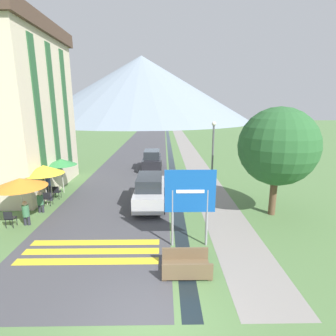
{
  "coord_description": "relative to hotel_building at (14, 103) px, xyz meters",
  "views": [
    {
      "loc": [
        0.44,
        -5.85,
        5.73
      ],
      "look_at": [
        0.68,
        10.0,
        1.95
      ],
      "focal_mm": 28.0,
      "sensor_mm": 36.0,
      "label": 1
    }
  ],
  "objects": [
    {
      "name": "ground_plane",
      "position": [
        9.39,
        8.0,
        -5.93
      ],
      "size": [
        160.0,
        160.0,
        0.0
      ],
      "primitive_type": "plane",
      "color": "#517542"
    },
    {
      "name": "road",
      "position": [
        6.89,
        18.0,
        -5.92
      ],
      "size": [
        6.4,
        60.0,
        0.01
      ],
      "color": "#424247",
      "rests_on": "ground_plane"
    },
    {
      "name": "footpath",
      "position": [
        12.99,
        18.0,
        -5.92
      ],
      "size": [
        2.2,
        60.0,
        0.01
      ],
      "color": "gray",
      "rests_on": "ground_plane"
    },
    {
      "name": "drainage_channel",
      "position": [
        10.59,
        18.0,
        -5.92
      ],
      "size": [
        0.6,
        60.0,
        0.0
      ],
      "color": "black",
      "rests_on": "ground_plane"
    },
    {
      "name": "crosswalk_marking",
      "position": [
        6.89,
        -8.31,
        -5.92
      ],
      "size": [
        5.44,
        1.84,
        0.01
      ],
      "color": "yellow",
      "rests_on": "ground_plane"
    },
    {
      "name": "mountain_distant",
      "position": [
        1.82,
        82.57,
        5.68
      ],
      "size": [
        79.81,
        79.81,
        23.21
      ],
      "color": "gray",
      "rests_on": "ground_plane"
    },
    {
      "name": "hotel_building",
      "position": [
        0.0,
        0.0,
        0.0
      ],
      "size": [
        5.53,
        8.56,
        10.97
      ],
      "color": "beige",
      "rests_on": "ground_plane"
    },
    {
      "name": "road_sign",
      "position": [
        10.88,
        -7.89,
        -3.78
      ],
      "size": [
        2.06,
        0.11,
        3.28
      ],
      "color": "gray",
      "rests_on": "ground_plane"
    },
    {
      "name": "footbridge",
      "position": [
        10.59,
        -9.71,
        -5.7
      ],
      "size": [
        1.7,
        1.1,
        0.65
      ],
      "color": "brown",
      "rests_on": "ground_plane"
    },
    {
      "name": "parked_car_near",
      "position": [
        8.99,
        -3.22,
        -5.01
      ],
      "size": [
        1.76,
        4.59,
        1.82
      ],
      "color": "#B2B2B7",
      "rests_on": "ground_plane"
    },
    {
      "name": "parked_car_far",
      "position": [
        8.74,
        5.58,
        -5.02
      ],
      "size": [
        1.7,
        3.97,
        1.82
      ],
      "color": "black",
      "rests_on": "ground_plane"
    },
    {
      "name": "cafe_chair_far_right",
      "position": [
        3.08,
        -2.16,
        -5.41
      ],
      "size": [
        0.4,
        0.4,
        0.85
      ],
      "rotation": [
        0.0,
        0.0,
        -0.45
      ],
      "color": "black",
      "rests_on": "ground_plane"
    },
    {
      "name": "cafe_chair_middle",
      "position": [
        3.02,
        -3.3,
        -5.41
      ],
      "size": [
        0.4,
        0.4,
        0.85
      ],
      "rotation": [
        0.0,
        0.0,
        -0.2
      ],
      "color": "black",
      "rests_on": "ground_plane"
    },
    {
      "name": "cafe_chair_nearest",
      "position": [
        2.42,
        -6.11,
        -5.41
      ],
      "size": [
        0.4,
        0.4,
        0.85
      ],
      "rotation": [
        0.0,
        0.0,
        0.41
      ],
      "color": "black",
      "rests_on": "ground_plane"
    },
    {
      "name": "cafe_umbrella_front_orange",
      "position": [
        2.94,
        -5.76,
        -3.78
      ],
      "size": [
        2.47,
        2.47,
        2.37
      ],
      "color": "#B7B2A8",
      "rests_on": "ground_plane"
    },
    {
      "name": "cafe_umbrella_middle_yellow",
      "position": [
        2.89,
        -3.11,
        -3.78
      ],
      "size": [
        2.25,
        2.25,
        2.4
      ],
      "color": "#B7B2A8",
      "rests_on": "ground_plane"
    },
    {
      "name": "cafe_umbrella_rear_green",
      "position": [
        3.04,
        -0.89,
        -3.81
      ],
      "size": [
        1.99,
        1.99,
        2.33
      ],
      "color": "#B7B2A8",
      "rests_on": "ground_plane"
    },
    {
      "name": "person_seated_far",
      "position": [
        3.08,
        -5.84,
        -5.24
      ],
      "size": [
        0.32,
        0.32,
        1.24
      ],
      "color": "#282833",
      "rests_on": "ground_plane"
    },
    {
      "name": "person_seated_near",
      "position": [
        3.07,
        -4.28,
        -5.26
      ],
      "size": [
        0.32,
        0.32,
        1.2
      ],
      "color": "#282833",
      "rests_on": "ground_plane"
    },
    {
      "name": "person_standing_terrace",
      "position": [
        2.74,
        -2.45,
        -4.89
      ],
      "size": [
        0.32,
        0.32,
        1.77
      ],
      "color": "#282833",
      "rests_on": "ground_plane"
    },
    {
      "name": "streetlamp",
      "position": [
        12.95,
        -1.42,
        -3.07
      ],
      "size": [
        0.28,
        0.28,
        4.78
      ],
      "color": "#515156",
      "rests_on": "ground_plane"
    },
    {
      "name": "tree_by_path",
      "position": [
        15.64,
        -4.69,
        -2.23
      ],
      "size": [
        4.0,
        4.0,
        5.71
      ],
      "color": "brown",
      "rests_on": "ground_plane"
    }
  ]
}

